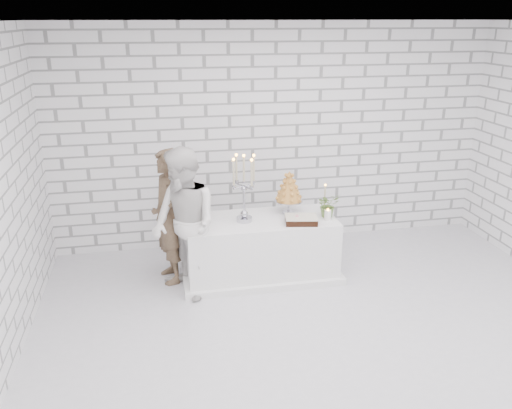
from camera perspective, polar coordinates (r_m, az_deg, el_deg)
name	(u,v)px	position (r m, az deg, el deg)	size (l,w,h in m)	color
ground	(329,334)	(5.53, 7.96, -13.80)	(6.00, 5.00, 0.01)	silver
ceiling	(346,21)	(4.62, 9.79, 19.01)	(6.00, 5.00, 0.01)	white
wall_back	(275,137)	(7.18, 2.07, 7.35)	(6.00, 0.01, 3.00)	white
cake_table	(261,248)	(6.43, 0.49, -4.71)	(1.80, 0.80, 0.75)	white
groom	(168,217)	(6.27, -9.52, -1.32)	(0.59, 0.39, 1.63)	#503D2C
bride	(184,225)	(5.86, -7.79, -2.21)	(0.84, 0.66, 1.73)	white
candelabra	(244,188)	(6.09, -1.31, 1.76)	(0.33, 0.33, 0.82)	#AAA9B4
croquembouche	(289,192)	(6.41, 3.58, 1.34)	(0.35, 0.35, 0.54)	#925D22
chocolate_cake	(301,220)	(6.18, 4.93, -1.66)	(0.37, 0.26, 0.08)	black
pillar_candle	(328,215)	(6.31, 7.79, -1.15)	(0.08, 0.08, 0.12)	white
extra_taper	(325,198)	(6.59, 7.49, 0.72)	(0.06, 0.06, 0.32)	#BDB48E
flowers	(328,205)	(6.38, 7.82, -0.05)	(0.27, 0.23, 0.29)	#3A6C2E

